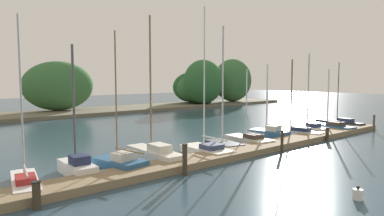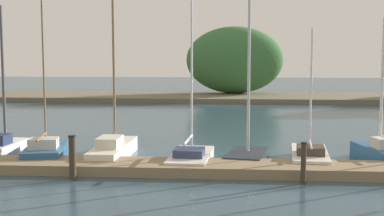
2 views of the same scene
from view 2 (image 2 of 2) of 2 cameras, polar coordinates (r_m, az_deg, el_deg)
name	(u,v)px [view 2 (image 2 of 2)]	position (r m, az deg, el deg)	size (l,w,h in m)	color
dock_pier	(284,169)	(18.08, 9.93, -6.57)	(28.98, 1.80, 0.35)	#847051
sailboat_1	(4,146)	(21.75, -19.75, -3.95)	(1.14, 2.90, 5.90)	white
sailboat_2	(46,151)	(20.57, -15.64, -4.57)	(1.84, 3.20, 6.60)	#285684
sailboat_3	(114,148)	(20.57, -8.50, -4.31)	(1.14, 4.47, 7.68)	silver
sailboat_4	(191,155)	(19.30, -0.09, -5.19)	(1.58, 3.73, 8.38)	silver
sailboat_5	(248,151)	(19.90, 6.07, -4.68)	(1.76, 2.95, 7.57)	#232833
sailboat_6	(310,155)	(20.06, 12.67, -5.03)	(1.65, 3.90, 4.97)	silver
sailboat_7	(381,151)	(20.99, 19.90, -4.40)	(1.86, 3.08, 5.41)	#285684
mooring_piling_1	(73,157)	(17.43, -12.87, -5.25)	(0.26, 0.26, 1.45)	#3D3323
mooring_piling_2	(303,163)	(16.81, 12.03, -5.86)	(0.19, 0.19, 1.33)	#3D3323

